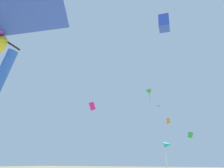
{
  "coord_description": "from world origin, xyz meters",
  "views": [
    {
      "loc": [
        1.55,
        -1.27,
        0.93
      ],
      "look_at": [
        -0.35,
        2.53,
        2.64
      ],
      "focal_mm": 31.61,
      "sensor_mm": 36.0,
      "label": 1
    }
  ],
  "objects_px": {
    "distant_kite_green_mid_left": "(149,92)",
    "distant_kite_blue_far_center": "(164,23)",
    "distant_kite_magenta_low_right": "(92,106)",
    "marker_flag": "(168,148)",
    "distant_kite_red_high_right": "(159,106)",
    "distant_kite_green_low_left": "(190,135)",
    "distant_kite_orange_high_left": "(168,121)"
  },
  "relations": [
    {
      "from": "distant_kite_green_low_left",
      "to": "marker_flag",
      "type": "distance_m",
      "value": 27.52
    },
    {
      "from": "distant_kite_green_mid_left",
      "to": "marker_flag",
      "type": "bearing_deg",
      "value": -73.48
    },
    {
      "from": "distant_kite_orange_high_left",
      "to": "distant_kite_blue_far_center",
      "type": "distance_m",
      "value": 22.34
    },
    {
      "from": "distant_kite_magenta_low_right",
      "to": "distant_kite_green_mid_left",
      "type": "height_order",
      "value": "distant_kite_green_mid_left"
    },
    {
      "from": "distant_kite_green_low_left",
      "to": "distant_kite_orange_high_left",
      "type": "relative_size",
      "value": 1.11
    },
    {
      "from": "distant_kite_magenta_low_right",
      "to": "distant_kite_green_mid_left",
      "type": "distance_m",
      "value": 15.59
    },
    {
      "from": "distant_kite_red_high_right",
      "to": "distant_kite_magenta_low_right",
      "type": "xyz_separation_m",
      "value": [
        -5.81,
        -11.96,
        -2.34
      ]
    },
    {
      "from": "distant_kite_green_low_left",
      "to": "distant_kite_blue_far_center",
      "type": "height_order",
      "value": "distant_kite_blue_far_center"
    },
    {
      "from": "distant_kite_green_mid_left",
      "to": "marker_flag",
      "type": "relative_size",
      "value": 1.43
    },
    {
      "from": "distant_kite_red_high_right",
      "to": "distant_kite_green_mid_left",
      "type": "distance_m",
      "value": 4.46
    },
    {
      "from": "distant_kite_red_high_right",
      "to": "distant_kite_magenta_low_right",
      "type": "height_order",
      "value": "distant_kite_red_high_right"
    },
    {
      "from": "distant_kite_magenta_low_right",
      "to": "marker_flag",
      "type": "xyz_separation_m",
      "value": [
        11.55,
        -12.22,
        -6.26
      ]
    },
    {
      "from": "marker_flag",
      "to": "distant_kite_green_low_left",
      "type": "bearing_deg",
      "value": 93.41
    },
    {
      "from": "distant_kite_green_mid_left",
      "to": "distant_kite_green_low_left",
      "type": "relative_size",
      "value": 2.3
    },
    {
      "from": "distant_kite_green_low_left",
      "to": "distant_kite_orange_high_left",
      "type": "xyz_separation_m",
      "value": [
        -3.08,
        -1.43,
        2.36
      ]
    },
    {
      "from": "distant_kite_magenta_low_right",
      "to": "distant_kite_orange_high_left",
      "type": "height_order",
      "value": "distant_kite_magenta_low_right"
    },
    {
      "from": "distant_kite_magenta_low_right",
      "to": "distant_kite_green_mid_left",
      "type": "bearing_deg",
      "value": 74.88
    },
    {
      "from": "distant_kite_green_mid_left",
      "to": "distant_kite_green_low_left",
      "type": "height_order",
      "value": "distant_kite_green_mid_left"
    },
    {
      "from": "distant_kite_orange_high_left",
      "to": "distant_kite_magenta_low_right",
      "type": "bearing_deg",
      "value": -116.82
    },
    {
      "from": "distant_kite_green_low_left",
      "to": "marker_flag",
      "type": "relative_size",
      "value": 0.62
    },
    {
      "from": "distant_kite_magenta_low_right",
      "to": "distant_kite_green_mid_left",
      "type": "relative_size",
      "value": 0.49
    },
    {
      "from": "distant_kite_orange_high_left",
      "to": "marker_flag",
      "type": "bearing_deg",
      "value": -79.68
    },
    {
      "from": "distant_kite_red_high_right",
      "to": "distant_kite_orange_high_left",
      "type": "distance_m",
      "value": 3.12
    },
    {
      "from": "distant_kite_red_high_right",
      "to": "distant_kite_green_low_left",
      "type": "xyz_separation_m",
      "value": [
        4.13,
        3.03,
        -4.83
      ]
    },
    {
      "from": "distant_kite_red_high_right",
      "to": "distant_kite_green_mid_left",
      "type": "xyz_separation_m",
      "value": [
        -2.03,
        2.02,
        3.41
      ]
    },
    {
      "from": "distant_kite_green_mid_left",
      "to": "distant_kite_blue_far_center",
      "type": "relative_size",
      "value": 1.83
    },
    {
      "from": "distant_kite_green_mid_left",
      "to": "distant_kite_blue_far_center",
      "type": "bearing_deg",
      "value": -70.95
    },
    {
      "from": "distant_kite_magenta_low_right",
      "to": "distant_kite_green_low_left",
      "type": "relative_size",
      "value": 1.12
    },
    {
      "from": "distant_kite_orange_high_left",
      "to": "distant_kite_blue_far_center",
      "type": "relative_size",
      "value": 0.71
    },
    {
      "from": "distant_kite_green_mid_left",
      "to": "distant_kite_orange_high_left",
      "type": "height_order",
      "value": "distant_kite_green_mid_left"
    },
    {
      "from": "distant_kite_green_low_left",
      "to": "distant_kite_blue_far_center",
      "type": "xyz_separation_m",
      "value": [
        1.45,
        -23.04,
        5.72
      ]
    },
    {
      "from": "distant_kite_green_low_left",
      "to": "marker_flag",
      "type": "bearing_deg",
      "value": -86.59
    }
  ]
}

